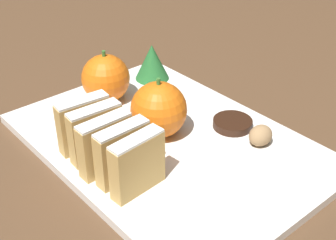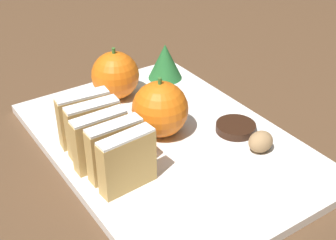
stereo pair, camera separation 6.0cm
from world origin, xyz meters
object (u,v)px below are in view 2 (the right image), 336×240
orange_near (115,75)px  chocolate_cookie (236,128)px  orange_far (159,110)px  walnut (261,142)px

orange_near → chocolate_cookie: bearing=-63.2°
orange_far → orange_near: bearing=89.6°
orange_near → orange_far: orange_far is taller
orange_far → walnut: (0.08, -0.10, -0.02)m
orange_far → walnut: size_ratio=2.47×
orange_far → chocolate_cookie: (0.09, -0.05, -0.03)m
chocolate_cookie → orange_far: bearing=149.4°
orange_near → orange_far: bearing=-90.4°
orange_near → chocolate_cookie: size_ratio=1.47×
orange_near → walnut: bearing=-69.7°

